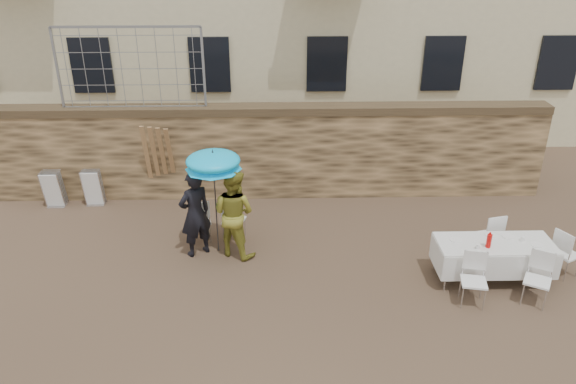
{
  "coord_description": "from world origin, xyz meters",
  "views": [
    {
      "loc": [
        0.17,
        -7.36,
        6.01
      ],
      "look_at": [
        0.4,
        2.2,
        1.4
      ],
      "focal_mm": 35.0,
      "sensor_mm": 36.0,
      "label": 1
    }
  ],
  "objects_px": {
    "table_chair_side": "(566,253)",
    "couple_chair_right": "(234,219)",
    "woman_dress": "(234,213)",
    "table_chair_front_left": "(474,281)",
    "man_suit": "(195,214)",
    "chair_stack_right": "(94,186)",
    "umbrella": "(213,164)",
    "soda_bottle": "(489,241)",
    "couple_chair_left": "(200,219)",
    "chair_stack_left": "(55,186)",
    "table_chair_back": "(489,235)",
    "banquet_table": "(496,245)",
    "table_chair_front_right": "(538,280)"
  },
  "relations": [
    {
      "from": "table_chair_front_left",
      "to": "table_chair_back",
      "type": "distance_m",
      "value": 1.74
    },
    {
      "from": "umbrella",
      "to": "table_chair_side",
      "type": "xyz_separation_m",
      "value": [
        6.55,
        -1.01,
        -1.42
      ]
    },
    {
      "from": "couple_chair_left",
      "to": "chair_stack_right",
      "type": "xyz_separation_m",
      "value": [
        -2.67,
        1.73,
        -0.02
      ]
    },
    {
      "from": "umbrella",
      "to": "chair_stack_right",
      "type": "bearing_deg",
      "value": 144.53
    },
    {
      "from": "table_chair_back",
      "to": "chair_stack_left",
      "type": "relative_size",
      "value": 1.04
    },
    {
      "from": "chair_stack_right",
      "to": "soda_bottle",
      "type": "bearing_deg",
      "value": -23.27
    },
    {
      "from": "table_chair_back",
      "to": "soda_bottle",
      "type": "bearing_deg",
      "value": 53.94
    },
    {
      "from": "umbrella",
      "to": "soda_bottle",
      "type": "relative_size",
      "value": 7.76
    },
    {
      "from": "table_chair_side",
      "to": "umbrella",
      "type": "bearing_deg",
      "value": 53.77
    },
    {
      "from": "man_suit",
      "to": "table_chair_front_right",
      "type": "relative_size",
      "value": 1.87
    },
    {
      "from": "table_chair_side",
      "to": "couple_chair_right",
      "type": "bearing_deg",
      "value": 49.38
    },
    {
      "from": "couple_chair_right",
      "to": "chair_stack_right",
      "type": "relative_size",
      "value": 1.04
    },
    {
      "from": "couple_chair_right",
      "to": "table_chair_front_right",
      "type": "distance_m",
      "value": 5.83
    },
    {
      "from": "woman_dress",
      "to": "chair_stack_left",
      "type": "bearing_deg",
      "value": 1.83
    },
    {
      "from": "couple_chair_right",
      "to": "table_chair_front_left",
      "type": "bearing_deg",
      "value": 166.04
    },
    {
      "from": "umbrella",
      "to": "chair_stack_left",
      "type": "height_order",
      "value": "umbrella"
    },
    {
      "from": "woman_dress",
      "to": "couple_chair_left",
      "type": "distance_m",
      "value": 1.03
    },
    {
      "from": "banquet_table",
      "to": "soda_bottle",
      "type": "distance_m",
      "value": 0.3
    },
    {
      "from": "couple_chair_left",
      "to": "table_chair_side",
      "type": "relative_size",
      "value": 1.0
    },
    {
      "from": "couple_chair_left",
      "to": "table_chair_back",
      "type": "xyz_separation_m",
      "value": [
        5.75,
        -0.76,
        0.0
      ]
    },
    {
      "from": "couple_chair_left",
      "to": "chair_stack_left",
      "type": "xyz_separation_m",
      "value": [
        -3.57,
        1.73,
        -0.02
      ]
    },
    {
      "from": "woman_dress",
      "to": "table_chair_front_left",
      "type": "bearing_deg",
      "value": -173.05
    },
    {
      "from": "man_suit",
      "to": "chair_stack_right",
      "type": "xyz_separation_m",
      "value": [
        -2.67,
        2.28,
        -0.44
      ]
    },
    {
      "from": "man_suit",
      "to": "chair_stack_right",
      "type": "bearing_deg",
      "value": -75.18
    },
    {
      "from": "chair_stack_left",
      "to": "chair_stack_right",
      "type": "relative_size",
      "value": 1.0
    },
    {
      "from": "couple_chair_left",
      "to": "couple_chair_right",
      "type": "height_order",
      "value": "same"
    },
    {
      "from": "woman_dress",
      "to": "man_suit",
      "type": "bearing_deg",
      "value": 29.72
    },
    {
      "from": "table_chair_front_left",
      "to": "chair_stack_left",
      "type": "height_order",
      "value": "table_chair_front_left"
    },
    {
      "from": "table_chair_side",
      "to": "chair_stack_right",
      "type": "relative_size",
      "value": 1.04
    },
    {
      "from": "woman_dress",
      "to": "table_chair_back",
      "type": "distance_m",
      "value": 5.03
    },
    {
      "from": "banquet_table",
      "to": "table_chair_side",
      "type": "relative_size",
      "value": 2.19
    },
    {
      "from": "umbrella",
      "to": "table_chair_front_left",
      "type": "distance_m",
      "value": 5.12
    },
    {
      "from": "table_chair_front_left",
      "to": "table_chair_side",
      "type": "height_order",
      "value": "same"
    },
    {
      "from": "woman_dress",
      "to": "banquet_table",
      "type": "relative_size",
      "value": 0.87
    },
    {
      "from": "table_chair_back",
      "to": "table_chair_side",
      "type": "relative_size",
      "value": 1.0
    },
    {
      "from": "woman_dress",
      "to": "table_chair_front_left",
      "type": "distance_m",
      "value": 4.58
    },
    {
      "from": "couple_chair_left",
      "to": "table_chair_back",
      "type": "relative_size",
      "value": 1.0
    },
    {
      "from": "couple_chair_left",
      "to": "chair_stack_left",
      "type": "distance_m",
      "value": 3.97
    },
    {
      "from": "man_suit",
      "to": "chair_stack_left",
      "type": "bearing_deg",
      "value": -67.23
    },
    {
      "from": "couple_chair_left",
      "to": "chair_stack_right",
      "type": "distance_m",
      "value": 3.18
    },
    {
      "from": "man_suit",
      "to": "table_chair_back",
      "type": "distance_m",
      "value": 5.77
    },
    {
      "from": "couple_chair_right",
      "to": "table_chair_front_right",
      "type": "bearing_deg",
      "value": 171.21
    },
    {
      "from": "umbrella",
      "to": "couple_chair_left",
      "type": "bearing_deg",
      "value": 131.63
    },
    {
      "from": "soda_bottle",
      "to": "table_chair_back",
      "type": "bearing_deg",
      "value": 67.17
    },
    {
      "from": "couple_chair_right",
      "to": "woman_dress",
      "type": "bearing_deg",
      "value": 109.79
    },
    {
      "from": "chair_stack_left",
      "to": "table_chair_back",
      "type": "bearing_deg",
      "value": -15.01
    },
    {
      "from": "soda_bottle",
      "to": "chair_stack_left",
      "type": "relative_size",
      "value": 0.28
    },
    {
      "from": "umbrella",
      "to": "banquet_table",
      "type": "distance_m",
      "value": 5.4
    },
    {
      "from": "umbrella",
      "to": "soda_bottle",
      "type": "height_order",
      "value": "umbrella"
    },
    {
      "from": "couple_chair_left",
      "to": "table_chair_front_right",
      "type": "height_order",
      "value": "same"
    }
  ]
}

